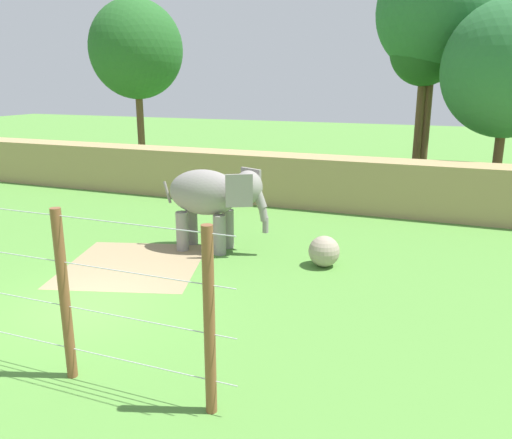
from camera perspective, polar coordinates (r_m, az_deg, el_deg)
ground_plane at (r=14.02m, az=-18.26°, el=-9.08°), size 120.00×120.00×0.00m
dirt_patch at (r=16.57m, az=-13.50°, el=-4.90°), size 5.14×5.30×0.01m
embankment_wall at (r=24.25m, az=0.59°, el=4.69°), size 36.00×1.80×2.28m
elephant at (r=17.09m, az=-4.90°, el=2.56°), size 3.78×1.59×2.80m
enrichment_ball at (r=15.98m, az=7.59°, el=-3.53°), size 0.97×0.97×0.97m
tree_far_left at (r=26.70m, az=26.35°, el=14.81°), size 5.94×5.94×9.22m
tree_left_of_centre at (r=30.03m, az=19.38°, el=21.03°), size 6.08×6.08×12.25m
tree_behind_wall at (r=29.74m, az=18.31°, el=17.44°), size 3.66×3.66×9.11m
tree_right_of_centre at (r=33.44m, az=-13.20°, el=17.94°), size 5.62×5.62×10.35m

